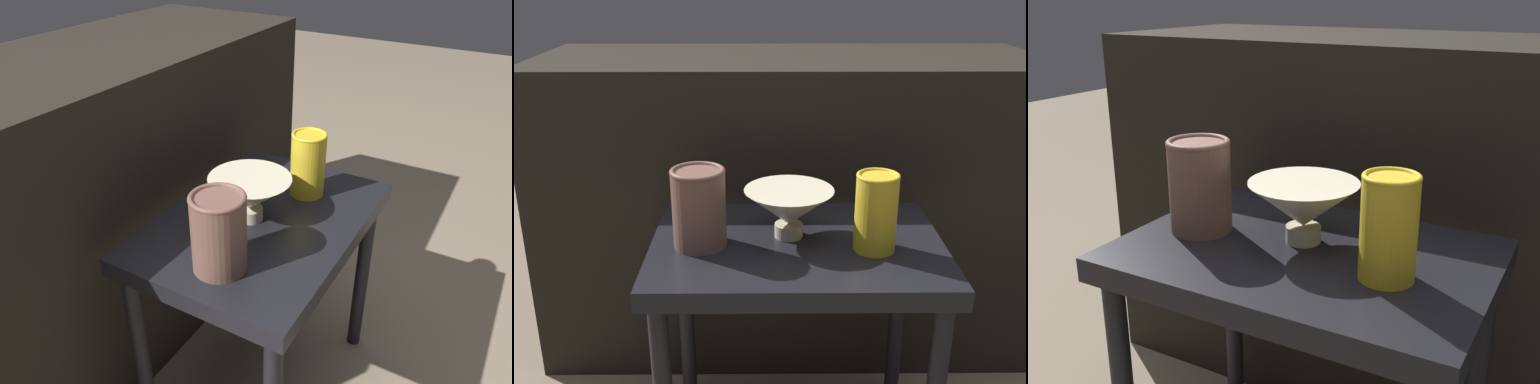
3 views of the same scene
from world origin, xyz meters
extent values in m
cube|color=black|center=(0.00, 0.00, 0.50)|extent=(0.58, 0.40, 0.04)
cylinder|color=black|center=(-0.26, 0.17, 0.24)|extent=(0.04, 0.04, 0.48)
cylinder|color=black|center=(0.26, 0.17, 0.24)|extent=(0.04, 0.04, 0.48)
cube|color=black|center=(0.00, 0.51, 0.41)|extent=(1.32, 0.50, 0.82)
cylinder|color=beige|center=(-0.02, 0.02, 0.54)|extent=(0.06, 0.06, 0.03)
cone|color=beige|center=(-0.02, 0.02, 0.59)|extent=(0.18, 0.18, 0.07)
cylinder|color=brown|center=(-0.19, -0.01, 0.60)|extent=(0.10, 0.10, 0.15)
torus|color=brown|center=(-0.19, -0.01, 0.67)|extent=(0.11, 0.11, 0.01)
cylinder|color=gold|center=(0.15, -0.04, 0.60)|extent=(0.08, 0.08, 0.15)
torus|color=gold|center=(0.15, -0.04, 0.67)|extent=(0.08, 0.08, 0.01)
camera|label=1|loc=(-0.81, -0.45, 1.12)|focal=35.00mm
camera|label=2|loc=(-0.06, -1.08, 1.04)|focal=42.00mm
camera|label=3|loc=(0.39, -0.78, 0.91)|focal=42.00mm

